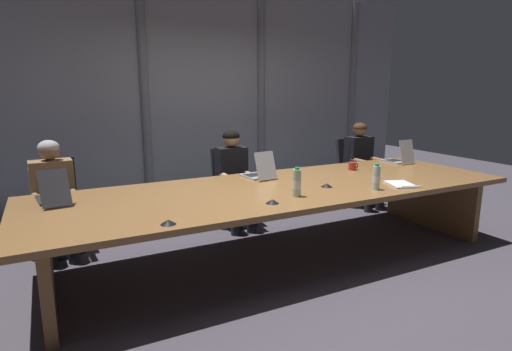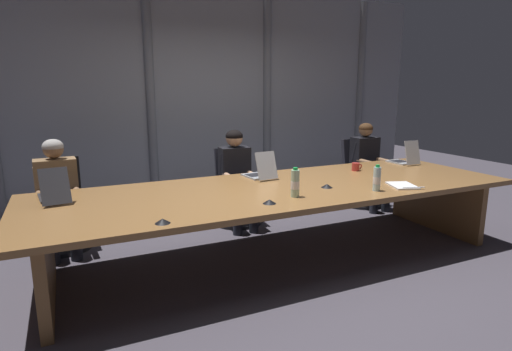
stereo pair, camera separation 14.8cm
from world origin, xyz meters
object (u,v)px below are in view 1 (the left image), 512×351
(office_chair_left_mid, at_px, (233,196))
(spiral_notepad, at_px, (401,184))
(conference_mic_left_side, at_px, (327,185))
(person_left_end, at_px, (54,192))
(office_chair_left_end, at_px, (56,218))
(office_chair_center, at_px, (355,180))
(laptop_left_end, at_px, (53,195))
(laptop_center, at_px, (398,158))
(coffee_mug_near, at_px, (353,166))
(water_bottle_secondary, at_px, (376,178))
(person_center, at_px, (362,160))
(conference_mic_right_side, at_px, (272,201))
(person_left_mid, at_px, (234,173))
(conference_mic_middle, at_px, (168,222))
(water_bottle_primary, at_px, (297,183))
(laptop_left_mid, at_px, (258,173))

(office_chair_left_mid, bearing_deg, spiral_notepad, 34.44)
(conference_mic_left_side, bearing_deg, person_left_end, 151.13)
(office_chair_left_end, height_order, office_chair_center, office_chair_center)
(laptop_left_end, distance_m, spiral_notepad, 3.16)
(spiral_notepad, bearing_deg, laptop_center, 64.33)
(coffee_mug_near, bearing_deg, water_bottle_secondary, -116.96)
(laptop_left_end, distance_m, office_chair_center, 4.06)
(office_chair_center, bearing_deg, person_center, -20.81)
(conference_mic_right_side, bearing_deg, laptop_center, 21.32)
(person_center, xyz_separation_m, water_bottle_secondary, (-1.23, -1.58, 0.17))
(person_left_end, bearing_deg, laptop_center, 77.37)
(conference_mic_left_side, bearing_deg, laptop_left_end, 165.64)
(laptop_center, bearing_deg, laptop_left_end, 91.12)
(laptop_center, xyz_separation_m, person_left_mid, (-1.99, 0.64, -0.12))
(laptop_left_end, height_order, spiral_notepad, laptop_left_end)
(conference_mic_middle, bearing_deg, coffee_mug_near, 21.28)
(conference_mic_left_side, xyz_separation_m, conference_mic_middle, (-1.65, -0.40, 0.00))
(office_chair_center, relative_size, conference_mic_right_side, 8.49)
(office_chair_left_mid, distance_m, office_chair_center, 1.95)
(conference_mic_left_side, bearing_deg, person_left_mid, 107.23)
(water_bottle_primary, bearing_deg, conference_mic_right_side, -161.70)
(office_chair_left_mid, bearing_deg, laptop_center, 71.16)
(laptop_left_end, distance_m, laptop_center, 3.95)
(office_chair_center, distance_m, coffee_mug_near, 1.30)
(laptop_left_mid, distance_m, office_chair_center, 2.19)
(laptop_left_mid, bearing_deg, coffee_mug_near, -101.50)
(conference_mic_middle, bearing_deg, spiral_notepad, 3.16)
(laptop_left_mid, height_order, water_bottle_primary, laptop_left_mid)
(coffee_mug_near, height_order, spiral_notepad, coffee_mug_near)
(water_bottle_primary, height_order, spiral_notepad, water_bottle_primary)
(conference_mic_left_side, relative_size, conference_mic_middle, 1.00)
(person_center, height_order, water_bottle_secondary, person_center)
(office_chair_left_mid, xyz_separation_m, coffee_mug_near, (1.11, -0.90, 0.43))
(laptop_center, distance_m, conference_mic_right_side, 2.51)
(office_chair_left_end, bearing_deg, conference_mic_middle, 24.39)
(office_chair_center, bearing_deg, person_left_mid, -94.60)
(office_chair_left_mid, bearing_deg, person_center, 88.71)
(person_center, bearing_deg, water_bottle_primary, -52.98)
(laptop_center, relative_size, person_center, 0.33)
(conference_mic_middle, bearing_deg, office_chair_center, 29.52)
(conference_mic_middle, xyz_separation_m, spiral_notepad, (2.34, 0.13, -0.01))
(person_left_end, height_order, spiral_notepad, person_left_end)
(laptop_left_mid, distance_m, person_left_end, 2.04)
(water_bottle_secondary, height_order, conference_mic_right_side, water_bottle_secondary)
(conference_mic_left_side, height_order, spiral_notepad, conference_mic_left_side)
(office_chair_left_mid, height_order, person_left_end, person_left_end)
(laptop_center, bearing_deg, water_bottle_secondary, 127.41)
(laptop_left_end, height_order, conference_mic_left_side, laptop_left_end)
(office_chair_left_end, distance_m, office_chair_left_mid, 1.99)
(laptop_left_mid, xyz_separation_m, office_chair_left_mid, (0.05, 0.79, -0.44))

